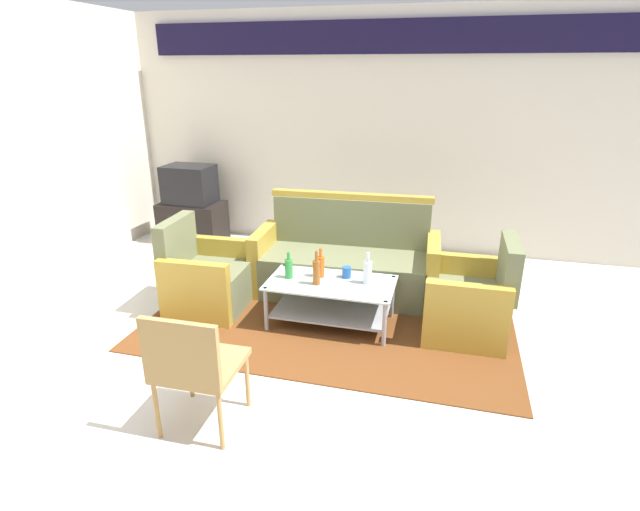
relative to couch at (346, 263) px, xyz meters
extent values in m
plane|color=beige|center=(0.14, -1.51, -0.32)|extent=(14.00, 14.00, 0.00)
cube|color=silver|center=(0.14, 1.55, 1.08)|extent=(6.52, 0.12, 2.80)
cube|color=#191433|center=(0.14, 1.46, 2.15)|extent=(5.76, 0.08, 0.36)
cube|color=brown|center=(-0.01, -0.61, -0.31)|extent=(3.21, 2.01, 0.01)
cube|color=#6B704C|center=(0.00, -0.05, -0.10)|extent=(1.63, 0.77, 0.42)
cube|color=#6B704C|center=(-0.01, 0.27, 0.35)|extent=(1.60, 0.21, 0.48)
cube|color=#B79333|center=(0.84, -0.02, 0.00)|extent=(0.15, 0.70, 0.62)
cube|color=#B79333|center=(-0.84, -0.09, 0.00)|extent=(0.15, 0.70, 0.62)
cube|color=#B79333|center=(-0.01, 0.27, 0.62)|extent=(1.64, 0.17, 0.06)
cube|color=#6B704C|center=(-1.16, -0.67, -0.11)|extent=(0.68, 0.63, 0.40)
cube|color=#6B704C|center=(-1.47, -0.68, 0.32)|extent=(0.14, 0.60, 0.45)
cube|color=#B79333|center=(-1.17, -0.34, -0.02)|extent=(0.66, 0.13, 0.58)
cube|color=#B79333|center=(-1.15, -1.00, -0.02)|extent=(0.66, 0.13, 0.58)
cube|color=#6B704C|center=(1.15, -0.54, -0.11)|extent=(0.67, 0.61, 0.40)
cube|color=#6B704C|center=(1.46, -0.54, 0.32)|extent=(0.13, 0.60, 0.45)
cube|color=#B79333|center=(1.15, -0.87, -0.02)|extent=(0.66, 0.11, 0.58)
cube|color=#B79333|center=(1.15, -0.21, -0.02)|extent=(0.66, 0.11, 0.58)
cube|color=silver|center=(0.01, -0.70, 0.09)|extent=(1.10, 0.60, 0.02)
cube|color=#9E9EA5|center=(0.01, -0.70, -0.19)|extent=(1.00, 0.52, 0.02)
cylinder|color=#9E9EA5|center=(-0.50, -0.44, -0.11)|extent=(0.04, 0.04, 0.40)
cylinder|color=#9E9EA5|center=(0.52, -0.44, -0.11)|extent=(0.04, 0.04, 0.40)
cylinder|color=#9E9EA5|center=(-0.50, -0.96, -0.11)|extent=(0.04, 0.04, 0.40)
cylinder|color=#9E9EA5|center=(0.52, -0.96, -0.11)|extent=(0.04, 0.04, 0.40)
cylinder|color=#D85919|center=(-0.10, -0.61, 0.19)|extent=(0.07, 0.07, 0.19)
cylinder|color=#D85919|center=(-0.10, -0.61, 0.32)|extent=(0.03, 0.03, 0.08)
cylinder|color=silver|center=(0.32, -0.64, 0.19)|extent=(0.08, 0.08, 0.20)
cylinder|color=silver|center=(0.32, -0.64, 0.34)|extent=(0.03, 0.03, 0.08)
cylinder|color=#2D8C38|center=(-0.37, -0.70, 0.18)|extent=(0.07, 0.07, 0.17)
cylinder|color=#2D8C38|center=(-0.37, -0.70, 0.30)|extent=(0.03, 0.03, 0.07)
cylinder|color=brown|center=(-0.10, -0.77, 0.20)|extent=(0.06, 0.06, 0.21)
cylinder|color=brown|center=(-0.10, -0.77, 0.35)|extent=(0.02, 0.02, 0.09)
cylinder|color=#2659A5|center=(0.12, -0.57, 0.14)|extent=(0.08, 0.08, 0.10)
cube|color=black|center=(-2.26, 1.04, -0.06)|extent=(0.80, 0.50, 0.52)
cube|color=black|center=(-2.26, 1.04, 0.44)|extent=(0.61, 0.45, 0.48)
cube|color=black|center=(-2.26, 1.27, 0.44)|extent=(0.51, 0.02, 0.36)
cube|color=#AD844C|center=(-0.46, -2.16, 0.10)|extent=(0.49, 0.49, 0.04)
cube|color=#AD844C|center=(-0.46, -2.38, 0.32)|extent=(0.48, 0.05, 0.40)
cylinder|color=#AD844C|center=(-0.67, -1.95, -0.11)|extent=(0.03, 0.03, 0.42)
cylinder|color=#AD844C|center=(-0.25, -1.95, -0.11)|extent=(0.03, 0.03, 0.42)
cylinder|color=#AD844C|center=(-0.67, -2.37, -0.11)|extent=(0.03, 0.03, 0.42)
cylinder|color=#AD844C|center=(-0.25, -2.37, -0.11)|extent=(0.03, 0.03, 0.42)
camera|label=1|loc=(0.92, -4.51, 1.83)|focal=27.75mm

